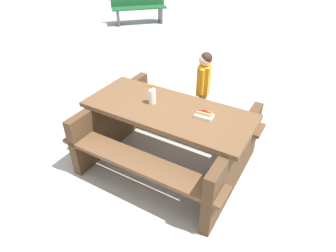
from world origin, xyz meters
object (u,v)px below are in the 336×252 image
object	(u,v)px
soda_bottle	(152,95)
picnic_table	(168,132)
child_in_coat	(204,81)
hotdog_tray	(204,115)
park_bench_near	(139,6)

from	to	relation	value
soda_bottle	picnic_table	bearing A→B (deg)	-2.21
picnic_table	child_in_coat	xyz separation A→B (m)	(-0.04, 0.93, 0.23)
hotdog_tray	child_in_coat	distance (m)	0.99
picnic_table	park_bench_near	xyz separation A→B (m)	(-3.84, 4.60, 0.00)
hotdog_tray	picnic_table	bearing A→B (deg)	-172.97
picnic_table	hotdog_tray	bearing A→B (deg)	7.03
soda_bottle	child_in_coat	world-z (taller)	child_in_coat
child_in_coat	park_bench_near	distance (m)	5.29
soda_bottle	hotdog_tray	size ratio (longest dim) A/B	1.16
picnic_table	park_bench_near	world-z (taller)	park_bench_near
soda_bottle	park_bench_near	distance (m)	5.87
soda_bottle	hotdog_tray	bearing A→B (deg)	3.91
picnic_table	hotdog_tray	size ratio (longest dim) A/B	9.75
soda_bottle	park_bench_near	xyz separation A→B (m)	(-3.64, 4.59, -0.40)
picnic_table	child_in_coat	distance (m)	0.96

